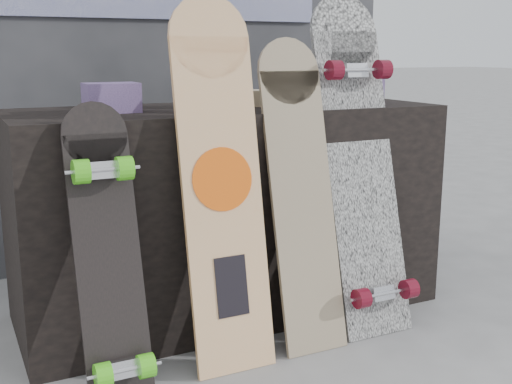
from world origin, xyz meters
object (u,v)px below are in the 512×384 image
longboard_celtic (300,184)px  skateboard_dark (108,250)px  longboard_cascadia (360,156)px  longboard_geisha (221,174)px  vendor_table (228,211)px

longboard_celtic → skateboard_dark: longboard_celtic is taller
longboard_celtic → longboard_cascadia: size_ratio=0.87×
longboard_geisha → skateboard_dark: bearing=-172.0°
longboard_geisha → longboard_celtic: bearing=3.8°
longboard_geisha → vendor_table: bearing=63.1°
longboard_geisha → longboard_celtic: (0.30, 0.02, -0.07)m
vendor_table → longboard_geisha: (-0.19, -0.37, 0.23)m
longboard_geisha → longboard_cascadia: bearing=5.9°
vendor_table → skateboard_dark: 0.71m
vendor_table → longboard_cascadia: longboard_cascadia is taller
longboard_cascadia → longboard_celtic: bearing=-171.8°
vendor_table → longboard_celtic: longboard_celtic is taller
longboard_cascadia → skateboard_dark: bearing=-173.2°
vendor_table → skateboard_dark: (-0.57, -0.43, 0.04)m
skateboard_dark → vendor_table: bearing=36.9°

